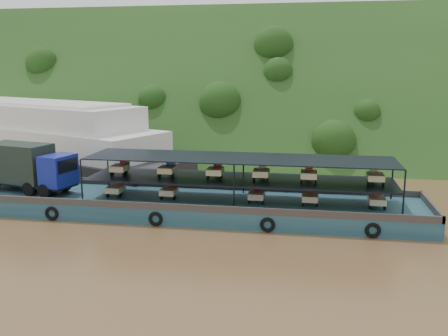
# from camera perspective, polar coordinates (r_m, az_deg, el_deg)

# --- Properties ---
(ground) EXTENTS (160.00, 160.00, 0.00)m
(ground) POSITION_cam_1_polar(r_m,az_deg,el_deg) (37.78, 2.23, -5.76)
(ground) COLOR brown
(ground) RESTS_ON ground
(hillside) EXTENTS (140.00, 39.60, 39.60)m
(hillside) POSITION_cam_1_polar(r_m,az_deg,el_deg) (72.79, 5.99, 2.59)
(hillside) COLOR #1A3A15
(hillside) RESTS_ON ground
(cargo_barge) EXTENTS (35.09, 7.18, 5.08)m
(cargo_barge) POSITION_cam_1_polar(r_m,az_deg,el_deg) (39.10, -6.08, -3.27)
(cargo_barge) COLOR #153D4B
(cargo_barge) RESTS_ON ground
(passenger_ferry) EXTENTS (37.61, 22.99, 7.48)m
(passenger_ferry) POSITION_cam_1_polar(r_m,az_deg,el_deg) (59.43, -20.38, 3.08)
(passenger_ferry) COLOR black
(passenger_ferry) RESTS_ON ground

